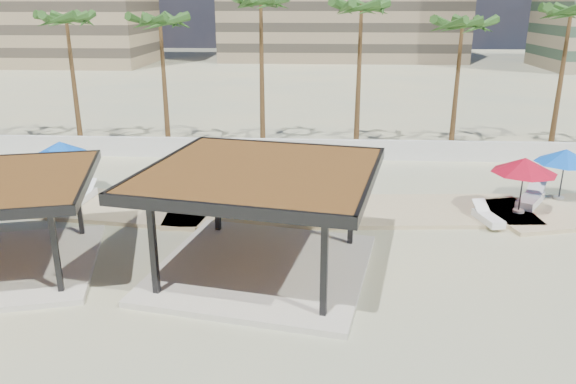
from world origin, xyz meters
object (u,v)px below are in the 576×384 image
at_px(lounger_b, 531,199).
at_px(lounger_c, 488,217).
at_px(pavilion_central, 262,211).
at_px(umbrella_c, 525,166).
at_px(lounger_a, 82,196).

xyz_separation_m(lounger_b, lounger_c, (-2.56, -2.31, -0.04)).
xyz_separation_m(pavilion_central, lounger_c, (9.02, 4.71, -1.89)).
bearing_deg(pavilion_central, lounger_c, 38.89).
bearing_deg(pavilion_central, umbrella_c, 40.18).
relative_size(pavilion_central, umbrella_c, 2.85).
bearing_deg(lounger_c, umbrella_c, -68.15).
bearing_deg(lounger_c, lounger_a, 71.16).
bearing_deg(lounger_b, umbrella_c, 175.16).
bearing_deg(lounger_c, lounger_b, -61.46).
xyz_separation_m(lounger_a, lounger_c, (18.07, -1.69, -0.02)).
height_order(pavilion_central, lounger_a, pavilion_central).
bearing_deg(umbrella_c, lounger_c, -144.67).
bearing_deg(pavilion_central, lounger_b, 42.53).
distance_m(umbrella_c, lounger_c, 2.82).
bearing_deg(lounger_a, lounger_c, -91.14).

